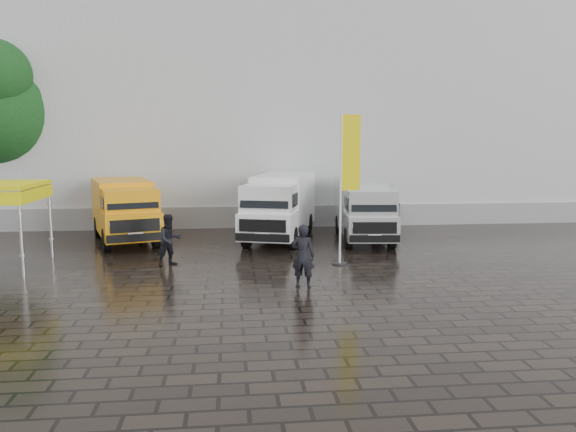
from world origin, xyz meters
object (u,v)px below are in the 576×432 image
(van_yellow, at_px, (125,212))
(person_tent, at_px, (170,240))
(person_front, at_px, (303,256))
(flagpole, at_px, (346,178))
(van_white, at_px, (280,208))
(van_silver, at_px, (364,211))
(wheelie_bin, at_px, (391,215))

(van_yellow, bearing_deg, person_tent, -81.02)
(van_yellow, distance_m, person_front, 9.81)
(flagpole, bearing_deg, van_yellow, 148.72)
(flagpole, height_order, person_tent, flagpole)
(van_white, xyz_separation_m, person_front, (-0.04, -7.57, -0.42))
(van_yellow, height_order, flagpole, flagpole)
(flagpole, xyz_separation_m, person_tent, (-5.74, 0.41, -2.01))
(flagpole, xyz_separation_m, person_front, (-1.78, -2.79, -1.96))
(van_silver, bearing_deg, person_tent, -147.01)
(van_white, distance_m, flagpole, 5.31)
(van_white, bearing_deg, person_front, -73.44)
(person_tent, bearing_deg, van_white, 15.60)
(van_white, distance_m, van_silver, 3.42)
(flagpole, distance_m, wheelie_bin, 8.84)
(van_yellow, distance_m, wheelie_bin, 12.07)
(van_white, xyz_separation_m, van_silver, (3.38, -0.51, -0.10))
(van_silver, bearing_deg, van_white, 176.86)
(van_white, relative_size, person_tent, 3.60)
(flagpole, distance_m, person_tent, 6.10)
(wheelie_bin, bearing_deg, van_silver, -126.69)
(van_yellow, relative_size, flagpole, 1.04)
(flagpole, height_order, wheelie_bin, flagpole)
(van_white, bearing_deg, flagpole, -53.09)
(person_front, bearing_deg, flagpole, -102.93)
(person_front, xyz_separation_m, person_tent, (-3.96, 3.21, -0.05))
(flagpole, height_order, person_front, flagpole)
(van_white, bearing_deg, van_silver, 8.28)
(van_yellow, distance_m, van_white, 6.21)
(van_yellow, height_order, person_tent, van_yellow)
(van_white, height_order, person_tent, van_white)
(van_yellow, relative_size, person_tent, 3.16)
(van_silver, relative_size, wheelie_bin, 5.05)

